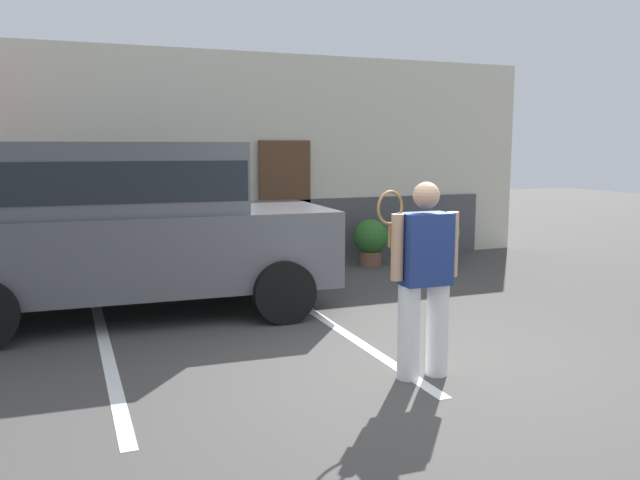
# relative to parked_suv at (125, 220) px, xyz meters

# --- Properties ---
(ground_plane) EXTENTS (40.00, 40.00, 0.00)m
(ground_plane) POSITION_rel_parked_suv_xyz_m (2.17, -2.97, -1.15)
(ground_plane) COLOR #423F3D
(parking_stripe_0) EXTENTS (0.12, 4.40, 0.01)m
(parking_stripe_0) POSITION_rel_parked_suv_xyz_m (-0.35, -1.47, -1.14)
(parking_stripe_0) COLOR silver
(parking_stripe_0) RESTS_ON ground_plane
(parking_stripe_1) EXTENTS (0.12, 4.40, 0.01)m
(parking_stripe_1) POSITION_rel_parked_suv_xyz_m (2.09, -1.47, -1.14)
(parking_stripe_1) COLOR silver
(parking_stripe_1) RESTS_ON ground_plane
(house_frontage) EXTENTS (10.70, 0.40, 3.53)m
(house_frontage) POSITION_rel_parked_suv_xyz_m (2.18, 2.72, 0.52)
(house_frontage) COLOR beige
(house_frontage) RESTS_ON ground_plane
(parked_suv) EXTENTS (4.68, 2.33, 2.05)m
(parked_suv) POSITION_rel_parked_suv_xyz_m (0.00, 0.00, 0.00)
(parked_suv) COLOR #4C4F54
(parked_suv) RESTS_ON ground_plane
(tennis_player_man) EXTENTS (0.77, 0.28, 1.71)m
(tennis_player_man) POSITION_rel_parked_suv_xyz_m (2.18, -3.15, -0.25)
(tennis_player_man) COLOR white
(tennis_player_man) RESTS_ON ground_plane
(potted_plant_by_porch) EXTENTS (0.59, 0.59, 0.78)m
(potted_plant_by_porch) POSITION_rel_parked_suv_xyz_m (4.16, 1.91, -0.71)
(potted_plant_by_porch) COLOR brown
(potted_plant_by_porch) RESTS_ON ground_plane
(potted_plant_secondary) EXTENTS (0.71, 0.71, 0.93)m
(potted_plant_secondary) POSITION_rel_parked_suv_xyz_m (5.18, 1.41, -0.63)
(potted_plant_secondary) COLOR gray
(potted_plant_secondary) RESTS_ON ground_plane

